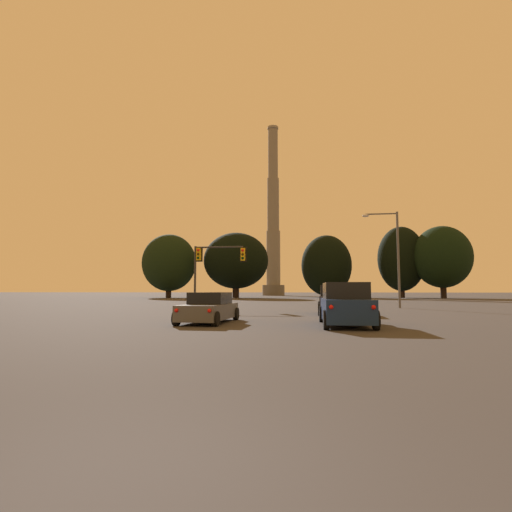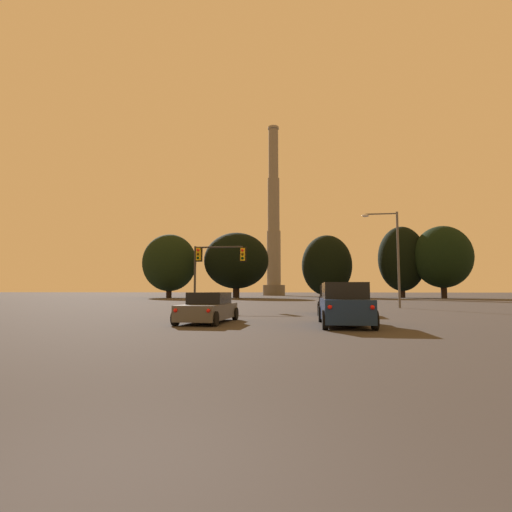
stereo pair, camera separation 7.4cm
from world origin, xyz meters
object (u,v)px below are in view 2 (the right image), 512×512
suv_right_lane_second (344,305)px  sedan_left_lane_second (208,308)px  suv_right_lane_front (334,300)px  traffic_light_overhead_left (212,261)px  street_lamp (392,249)px  smokestack (274,228)px

suv_right_lane_second → sedan_left_lane_second: size_ratio=1.04×
suv_right_lane_second → suv_right_lane_front: same height
suv_right_lane_front → sedan_left_lane_second: (-6.30, -7.84, -0.23)m
sedan_left_lane_second → traffic_light_overhead_left: (-3.33, 13.77, 3.30)m
street_lamp → suv_right_lane_front: bearing=-120.3°
suv_right_lane_second → traffic_light_overhead_left: 17.72m
smokestack → traffic_light_overhead_left: bearing=-88.0°
suv_right_lane_second → street_lamp: 19.59m
suv_right_lane_second → street_lamp: bearing=71.6°
street_lamp → smokestack: size_ratio=0.16×
smokestack → street_lamp: bearing=-77.6°
traffic_light_overhead_left → suv_right_lane_front: bearing=-31.6°
suv_right_lane_second → street_lamp: street_lamp is taller
suv_right_lane_second → suv_right_lane_front: 8.64m
traffic_light_overhead_left → smokestack: (-3.09, 87.11, 16.46)m
suv_right_lane_front → sedan_left_lane_second: suv_right_lane_front is taller
suv_right_lane_second → traffic_light_overhead_left: bearing=122.2°
suv_right_lane_front → traffic_light_overhead_left: (-9.63, 5.93, 3.07)m
traffic_light_overhead_left → smokestack: size_ratio=0.10×
suv_right_lane_second → traffic_light_overhead_left: (-9.61, 14.57, 3.07)m
sedan_left_lane_second → street_lamp: size_ratio=0.56×
suv_right_lane_second → traffic_light_overhead_left: size_ratio=0.94×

